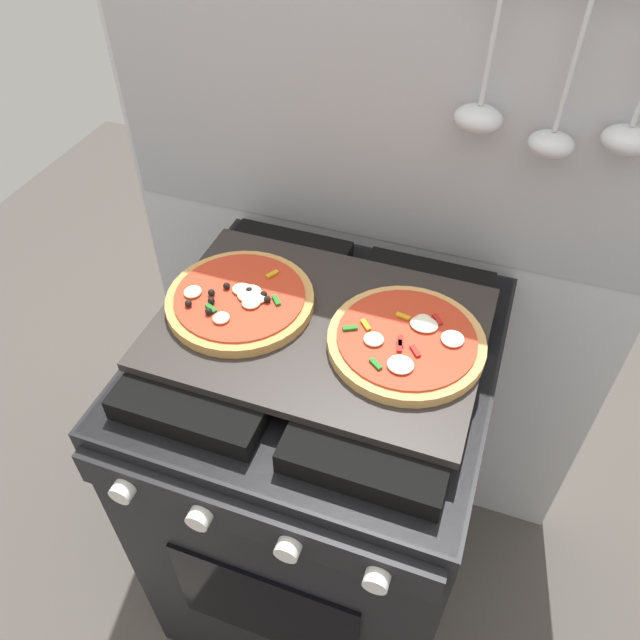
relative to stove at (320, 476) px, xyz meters
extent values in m
plane|color=#4C4742|center=(0.00, 0.00, -0.45)|extent=(4.00, 4.00, 0.00)
cube|color=silver|center=(0.00, 0.34, 0.32)|extent=(1.10, 0.03, 1.55)
cube|color=#ADADB2|center=(0.00, 0.32, 0.70)|extent=(1.08, 0.00, 0.56)
cylinder|color=silver|center=(0.17, 0.29, 0.84)|extent=(0.01, 0.01, 0.18)
ellipsoid|color=silver|center=(0.17, 0.29, 0.72)|extent=(0.08, 0.07, 0.04)
cylinder|color=silver|center=(0.29, 0.29, 0.83)|extent=(0.01, 0.01, 0.21)
ellipsoid|color=silver|center=(0.29, 0.29, 0.70)|extent=(0.07, 0.06, 0.04)
ellipsoid|color=silver|center=(0.40, 0.29, 0.73)|extent=(0.08, 0.07, 0.04)
cube|color=black|center=(0.00, 0.00, -0.02)|extent=(0.60, 0.60, 0.86)
cube|color=black|center=(0.00, 0.00, 0.40)|extent=(0.59, 0.59, 0.01)
cube|color=black|center=(-0.14, 0.00, 0.43)|extent=(0.24, 0.51, 0.04)
cube|color=black|center=(0.14, 0.00, 0.43)|extent=(0.24, 0.51, 0.04)
cube|color=black|center=(0.00, -0.31, 0.35)|extent=(0.58, 0.02, 0.07)
cylinder|color=silver|center=(-0.20, -0.33, 0.35)|extent=(0.04, 0.02, 0.04)
cylinder|color=silver|center=(-0.07, -0.33, 0.35)|extent=(0.04, 0.02, 0.04)
cylinder|color=silver|center=(0.07, -0.33, 0.35)|extent=(0.04, 0.02, 0.04)
cylinder|color=silver|center=(0.20, -0.33, 0.35)|extent=(0.04, 0.02, 0.04)
cube|color=black|center=(0.00, -0.30, 0.00)|extent=(0.36, 0.01, 0.28)
cube|color=#2D2826|center=(0.00, 0.00, 0.46)|extent=(0.54, 0.38, 0.02)
cylinder|color=tan|center=(-0.15, 0.01, 0.47)|extent=(0.25, 0.25, 0.02)
cylinder|color=red|center=(-0.15, 0.01, 0.49)|extent=(0.22, 0.22, 0.00)
ellipsoid|color=beige|center=(-0.15, -0.06, 0.49)|extent=(0.03, 0.03, 0.01)
ellipsoid|color=beige|center=(-0.12, -0.01, 0.49)|extent=(0.03, 0.03, 0.01)
ellipsoid|color=beige|center=(-0.14, 0.01, 0.49)|extent=(0.04, 0.03, 0.01)
ellipsoid|color=beige|center=(-0.22, -0.02, 0.49)|extent=(0.03, 0.03, 0.01)
ellipsoid|color=beige|center=(-0.11, 0.00, 0.49)|extent=(0.03, 0.03, 0.01)
ellipsoid|color=beige|center=(-0.13, 0.01, 0.49)|extent=(0.04, 0.04, 0.01)
sphere|color=black|center=(-0.09, 0.00, 0.49)|extent=(0.01, 0.01, 0.01)
sphere|color=black|center=(-0.21, -0.05, 0.49)|extent=(0.01, 0.01, 0.01)
sphere|color=black|center=(-0.17, 0.01, 0.49)|extent=(0.01, 0.01, 0.01)
cube|color=gold|center=(-0.11, 0.07, 0.49)|extent=(0.02, 0.02, 0.00)
sphere|color=black|center=(-0.17, -0.06, 0.49)|extent=(0.01, 0.01, 0.01)
cube|color=#19721E|center=(-0.17, -0.05, 0.49)|extent=(0.02, 0.02, 0.00)
sphere|color=black|center=(-0.18, -0.03, 0.49)|extent=(0.01, 0.01, 0.01)
cube|color=#19721E|center=(-0.08, 0.01, 0.49)|extent=(0.02, 0.02, 0.00)
sphere|color=black|center=(-0.19, -0.01, 0.49)|extent=(0.01, 0.01, 0.01)
sphere|color=black|center=(-0.13, 0.01, 0.49)|extent=(0.01, 0.01, 0.01)
sphere|color=black|center=(-0.10, 0.01, 0.49)|extent=(0.01, 0.01, 0.01)
cylinder|color=tan|center=(0.15, 0.00, 0.47)|extent=(0.25, 0.25, 0.02)
cylinder|color=red|center=(0.15, 0.00, 0.49)|extent=(0.22, 0.22, 0.00)
ellipsoid|color=#F4EACC|center=(0.17, 0.03, 0.49)|extent=(0.05, 0.04, 0.01)
ellipsoid|color=#F4EACC|center=(0.15, -0.06, 0.49)|extent=(0.04, 0.04, 0.01)
ellipsoid|color=#F4EACC|center=(0.16, 0.04, 0.49)|extent=(0.03, 0.03, 0.01)
ellipsoid|color=#F4EACC|center=(0.22, 0.02, 0.49)|extent=(0.04, 0.04, 0.01)
ellipsoid|color=#F4EACC|center=(0.10, -0.03, 0.49)|extent=(0.03, 0.03, 0.01)
cube|color=gold|center=(0.13, 0.04, 0.49)|extent=(0.02, 0.01, 0.00)
cube|color=red|center=(0.14, -0.01, 0.49)|extent=(0.01, 0.03, 0.00)
cube|color=#19721E|center=(0.12, -0.07, 0.49)|extent=(0.02, 0.02, 0.00)
cube|color=#19721E|center=(0.06, -0.01, 0.49)|extent=(0.02, 0.02, 0.00)
cube|color=red|center=(0.18, 0.05, 0.49)|extent=(0.02, 0.02, 0.00)
cube|color=gold|center=(0.08, 0.00, 0.49)|extent=(0.02, 0.02, 0.00)
cube|color=red|center=(0.14, -0.03, 0.49)|extent=(0.01, 0.03, 0.00)
cube|color=red|center=(0.17, -0.03, 0.49)|extent=(0.02, 0.02, 0.00)
camera|label=1|loc=(0.25, -0.69, 1.19)|focal=34.87mm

